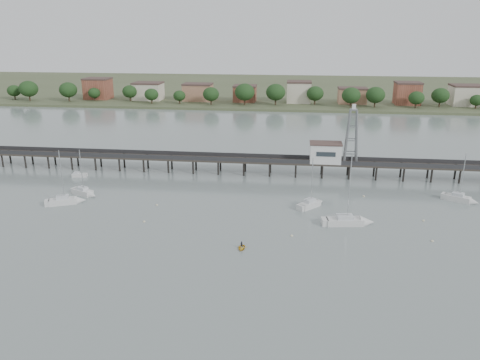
{
  "coord_description": "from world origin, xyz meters",
  "views": [
    {
      "loc": [
        16.85,
        -61.55,
        38.06
      ],
      "look_at": [
        4.39,
        42.0,
        4.0
      ],
      "focal_mm": 35.0,
      "sensor_mm": 36.0,
      "label": 1
    }
  ],
  "objects_px": {
    "pier": "(232,160)",
    "yellow_dinghy": "(241,249)",
    "lattice_tower": "(352,137)",
    "sailboat_b": "(86,193)",
    "sailboat_e": "(463,199)",
    "sailboat_c": "(313,204)",
    "sailboat_d": "(353,222)",
    "sailboat_a": "(69,201)",
    "white_tender": "(79,175)"
  },
  "relations": [
    {
      "from": "sailboat_a",
      "to": "white_tender",
      "type": "relative_size",
      "value": 3.33
    },
    {
      "from": "sailboat_c",
      "to": "sailboat_d",
      "type": "relative_size",
      "value": 0.75
    },
    {
      "from": "white_tender",
      "to": "pier",
      "type": "bearing_deg",
      "value": 7.53
    },
    {
      "from": "lattice_tower",
      "to": "yellow_dinghy",
      "type": "relative_size",
      "value": 6.24
    },
    {
      "from": "lattice_tower",
      "to": "sailboat_e",
      "type": "distance_m",
      "value": 30.62
    },
    {
      "from": "sailboat_b",
      "to": "sailboat_e",
      "type": "distance_m",
      "value": 87.81
    },
    {
      "from": "sailboat_c",
      "to": "sailboat_a",
      "type": "xyz_separation_m",
      "value": [
        -55.0,
        -4.83,
        -0.01
      ]
    },
    {
      "from": "sailboat_c",
      "to": "yellow_dinghy",
      "type": "relative_size",
      "value": 4.8
    },
    {
      "from": "pier",
      "to": "sailboat_a",
      "type": "bearing_deg",
      "value": -140.66
    },
    {
      "from": "sailboat_a",
      "to": "sailboat_e",
      "type": "distance_m",
      "value": 89.92
    },
    {
      "from": "lattice_tower",
      "to": "sailboat_d",
      "type": "bearing_deg",
      "value": -94.14
    },
    {
      "from": "sailboat_d",
      "to": "sailboat_b",
      "type": "bearing_deg",
      "value": 163.24
    },
    {
      "from": "yellow_dinghy",
      "to": "lattice_tower",
      "type": "bearing_deg",
      "value": 66.86
    },
    {
      "from": "sailboat_c",
      "to": "sailboat_e",
      "type": "bearing_deg",
      "value": -36.27
    },
    {
      "from": "sailboat_d",
      "to": "sailboat_e",
      "type": "xyz_separation_m",
      "value": [
        26.32,
        16.09,
        0.02
      ]
    },
    {
      "from": "lattice_tower",
      "to": "sailboat_b",
      "type": "distance_m",
      "value": 68.12
    },
    {
      "from": "white_tender",
      "to": "sailboat_c",
      "type": "bearing_deg",
      "value": -17.34
    },
    {
      "from": "sailboat_a",
      "to": "yellow_dinghy",
      "type": "height_order",
      "value": "sailboat_a"
    },
    {
      "from": "sailboat_b",
      "to": "sailboat_e",
      "type": "height_order",
      "value": "sailboat_e"
    },
    {
      "from": "pier",
      "to": "sailboat_d",
      "type": "distance_m",
      "value": 43.41
    },
    {
      "from": "sailboat_a",
      "to": "pier",
      "type": "bearing_deg",
      "value": 14.9
    },
    {
      "from": "sailboat_c",
      "to": "white_tender",
      "type": "relative_size",
      "value": 3.0
    },
    {
      "from": "sailboat_a",
      "to": "sailboat_b",
      "type": "relative_size",
      "value": 1.13
    },
    {
      "from": "lattice_tower",
      "to": "sailboat_e",
      "type": "bearing_deg",
      "value": -33.5
    },
    {
      "from": "pier",
      "to": "yellow_dinghy",
      "type": "distance_m",
      "value": 46.43
    },
    {
      "from": "sailboat_a",
      "to": "sailboat_e",
      "type": "bearing_deg",
      "value": -16.97
    },
    {
      "from": "sailboat_e",
      "to": "yellow_dinghy",
      "type": "bearing_deg",
      "value": -117.6
    },
    {
      "from": "lattice_tower",
      "to": "yellow_dinghy",
      "type": "bearing_deg",
      "value": -117.29
    },
    {
      "from": "sailboat_a",
      "to": "white_tender",
      "type": "height_order",
      "value": "sailboat_a"
    },
    {
      "from": "pier",
      "to": "sailboat_e",
      "type": "bearing_deg",
      "value": -15.97
    },
    {
      "from": "lattice_tower",
      "to": "sailboat_c",
      "type": "xyz_separation_m",
      "value": [
        -10.15,
        -22.75,
        -10.45
      ]
    },
    {
      "from": "lattice_tower",
      "to": "sailboat_a",
      "type": "height_order",
      "value": "lattice_tower"
    },
    {
      "from": "sailboat_d",
      "to": "white_tender",
      "type": "bearing_deg",
      "value": 153.5
    },
    {
      "from": "sailboat_d",
      "to": "yellow_dinghy",
      "type": "relative_size",
      "value": 6.42
    },
    {
      "from": "sailboat_d",
      "to": "sailboat_b",
      "type": "relative_size",
      "value": 1.37
    },
    {
      "from": "sailboat_b",
      "to": "sailboat_e",
      "type": "xyz_separation_m",
      "value": [
        87.59,
        6.2,
        -0.0
      ]
    },
    {
      "from": "lattice_tower",
      "to": "sailboat_c",
      "type": "relative_size",
      "value": 1.3
    },
    {
      "from": "pier",
      "to": "sailboat_d",
      "type": "xyz_separation_m",
      "value": [
        29.18,
        -31.97,
        -3.17
      ]
    },
    {
      "from": "sailboat_e",
      "to": "white_tender",
      "type": "xyz_separation_m",
      "value": [
        -95.66,
        7.66,
        -0.18
      ]
    },
    {
      "from": "sailboat_b",
      "to": "white_tender",
      "type": "relative_size",
      "value": 2.94
    },
    {
      "from": "pier",
      "to": "yellow_dinghy",
      "type": "relative_size",
      "value": 60.42
    },
    {
      "from": "sailboat_a",
      "to": "sailboat_c",
      "type": "bearing_deg",
      "value": -19.42
    },
    {
      "from": "sailboat_c",
      "to": "sailboat_a",
      "type": "height_order",
      "value": "sailboat_a"
    },
    {
      "from": "sailboat_c",
      "to": "sailboat_b",
      "type": "distance_m",
      "value": 53.44
    },
    {
      "from": "pier",
      "to": "lattice_tower",
      "type": "distance_m",
      "value": 32.34
    },
    {
      "from": "sailboat_c",
      "to": "pier",
      "type": "bearing_deg",
      "value": 85.55
    },
    {
      "from": "pier",
      "to": "white_tender",
      "type": "bearing_deg",
      "value": -168.42
    },
    {
      "from": "sailboat_b",
      "to": "yellow_dinghy",
      "type": "xyz_separation_m",
      "value": [
        40.07,
        -23.49,
        -0.65
      ]
    },
    {
      "from": "sailboat_d",
      "to": "sailboat_c",
      "type": "bearing_deg",
      "value": 122.73
    },
    {
      "from": "pier",
      "to": "yellow_dinghy",
      "type": "height_order",
      "value": "pier"
    }
  ]
}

